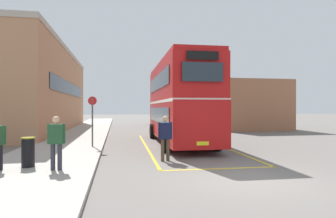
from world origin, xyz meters
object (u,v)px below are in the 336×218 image
object	(u,v)px
litter_bin	(28,152)
pedestrian_waiting_near	(56,139)
double_decker_bus	(179,101)
single_deck_bus	(169,112)
pedestrian_boarding	(165,135)
bus_stop_sign	(92,116)

from	to	relation	value
litter_bin	pedestrian_waiting_near	bearing A→B (deg)	-33.43
double_decker_bus	single_deck_bus	world-z (taller)	double_decker_bus
single_deck_bus	pedestrian_boarding	world-z (taller)	single_deck_bus
pedestrian_waiting_near	bus_stop_sign	bearing A→B (deg)	83.03
single_deck_bus	pedestrian_waiting_near	world-z (taller)	single_deck_bus
bus_stop_sign	pedestrian_boarding	bearing A→B (deg)	-51.00
double_decker_bus	litter_bin	bearing A→B (deg)	-136.61
pedestrian_boarding	litter_bin	size ratio (longest dim) A/B	1.82
double_decker_bus	single_deck_bus	xyz separation A→B (m)	(2.62, 17.67, -0.87)
litter_bin	bus_stop_sign	world-z (taller)	bus_stop_sign
pedestrian_waiting_near	litter_bin	distance (m)	1.32
single_deck_bus	pedestrian_boarding	xyz separation A→B (m)	(-4.36, -22.93, -0.59)
pedestrian_boarding	bus_stop_sign	xyz separation A→B (m)	(-3.11, 3.84, 0.63)
single_deck_bus	bus_stop_sign	bearing A→B (deg)	-111.37
double_decker_bus	litter_bin	xyz separation A→B (m)	(-6.54, -6.18, -1.88)
pedestrian_waiting_near	double_decker_bus	bearing A→B (deg)	51.21
pedestrian_boarding	double_decker_bus	bearing A→B (deg)	71.72
double_decker_bus	litter_bin	world-z (taller)	double_decker_bus
double_decker_bus	bus_stop_sign	bearing A→B (deg)	-163.63
bus_stop_sign	double_decker_bus	bearing A→B (deg)	16.37
pedestrian_boarding	litter_bin	distance (m)	4.90
double_decker_bus	pedestrian_boarding	bearing A→B (deg)	-108.28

